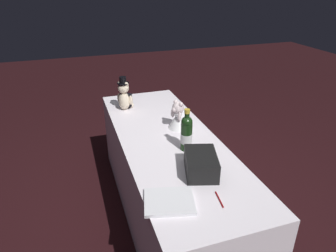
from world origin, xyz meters
The scene contains 8 objects.
ground_plane centered at (0.00, 0.00, 0.00)m, with size 12.00×12.00×0.00m, color black.
reception_table centered at (0.00, 0.00, 0.36)m, with size 2.04×0.70×0.71m, color white.
teddy_bear_groom centered at (-0.66, -0.19, 0.83)m, with size 0.15×0.14×0.30m.
teddy_bear_bride centered at (-0.15, 0.15, 0.81)m, with size 0.18×0.22×0.23m.
champagne_bottle centered at (0.19, 0.07, 0.84)m, with size 0.08×0.08×0.30m.
signing_pen centered at (0.75, 0.04, 0.72)m, with size 0.13×0.03×0.01m.
gift_case_black centered at (0.48, 0.05, 0.77)m, with size 0.32×0.26×0.12m.
guestbook centered at (0.69, -0.22, 0.72)m, with size 0.22×0.26×0.02m, color white.
Camera 1 is at (1.90, -0.63, 1.80)m, focal length 32.52 mm.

